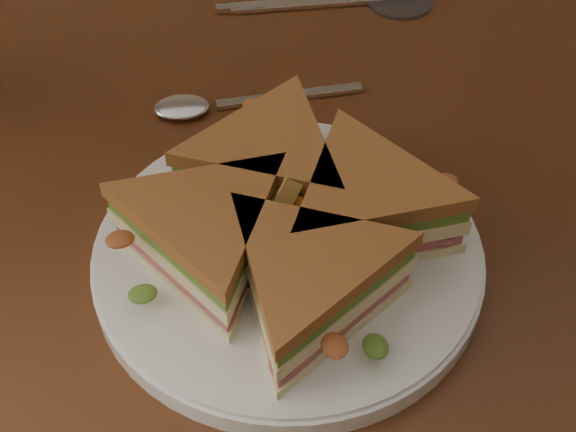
% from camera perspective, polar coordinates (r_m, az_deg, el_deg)
% --- Properties ---
extents(table, '(1.20, 0.80, 0.75)m').
position_cam_1_polar(table, '(0.73, -2.00, -1.38)').
color(table, '#35190C').
rests_on(table, ground).
extents(plate, '(0.28, 0.28, 0.02)m').
position_cam_1_polar(plate, '(0.57, 0.00, -2.89)').
color(plate, white).
rests_on(plate, table).
extents(sandwich_wedges, '(0.27, 0.27, 0.06)m').
position_cam_1_polar(sandwich_wedges, '(0.54, -0.00, -0.36)').
color(sandwich_wedges, beige).
rests_on(sandwich_wedges, plate).
extents(crisps_mound, '(0.09, 0.09, 0.05)m').
position_cam_1_polar(crisps_mound, '(0.55, 0.00, -0.65)').
color(crisps_mound, orange).
rests_on(crisps_mound, plate).
extents(spoon, '(0.18, 0.04, 0.01)m').
position_cam_1_polar(spoon, '(0.70, -5.69, 7.86)').
color(spoon, silver).
rests_on(spoon, table).
extents(knife, '(0.22, 0.02, 0.00)m').
position_cam_1_polar(knife, '(0.84, 1.94, 14.88)').
color(knife, silver).
rests_on(knife, table).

